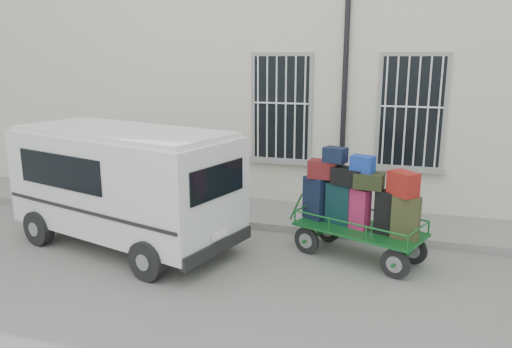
{
  "coord_description": "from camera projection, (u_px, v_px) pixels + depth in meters",
  "views": [
    {
      "loc": [
        2.25,
        -7.57,
        3.37
      ],
      "look_at": [
        -0.37,
        1.0,
        1.23
      ],
      "focal_mm": 35.0,
      "sensor_mm": 36.0,
      "label": 1
    }
  ],
  "objects": [
    {
      "name": "van",
      "position": [
        124.0,
        180.0,
        8.82
      ],
      "size": [
        4.53,
        2.84,
        2.13
      ],
      "rotation": [
        0.0,
        0.0,
        -0.28
      ],
      "color": "silver",
      "rests_on": "ground"
    },
    {
      "name": "ground",
      "position": [
        260.0,
        259.0,
        8.46
      ],
      "size": [
        80.0,
        80.0,
        0.0
      ],
      "primitive_type": "plane",
      "color": "slate",
      "rests_on": "ground"
    },
    {
      "name": "luggage_cart",
      "position": [
        358.0,
        204.0,
        8.3
      ],
      "size": [
        2.48,
        1.65,
        1.86
      ],
      "rotation": [
        0.0,
        0.0,
        -0.38
      ],
      "color": "black",
      "rests_on": "ground"
    },
    {
      "name": "sidewalk",
      "position": [
        290.0,
        216.0,
        10.49
      ],
      "size": [
        24.0,
        1.7,
        0.15
      ],
      "primitive_type": "cube",
      "color": "slate",
      "rests_on": "ground"
    },
    {
      "name": "building",
      "position": [
        321.0,
        70.0,
        12.88
      ],
      "size": [
        24.0,
        5.15,
        6.0
      ],
      "color": "beige",
      "rests_on": "ground"
    }
  ]
}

